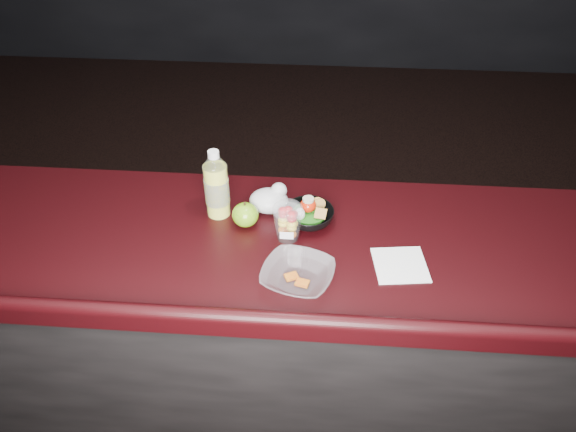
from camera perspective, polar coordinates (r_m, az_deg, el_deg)
The scene contains 9 objects.
room_shell at distance 1.15m, azimuth -1.43°, elevation 18.67°, with size 8.00×8.00×8.00m.
counter at distance 2.20m, azimuth -0.13°, elevation -12.48°, with size 4.06×0.71×1.02m.
lemonade_bottle at distance 1.89m, azimuth -7.25°, elevation 2.80°, with size 0.08×0.08×0.25m.
fruit_cup at distance 1.79m, azimuth -0.02°, elevation -0.43°, with size 0.10×0.10×0.14m.
green_apple at distance 1.87m, azimuth -4.35°, elevation 0.13°, with size 0.09×0.09×0.09m.
plastic_bag at distance 1.93m, azimuth -1.82°, elevation 1.70°, with size 0.14×0.11×0.10m.
snack_bowl at distance 1.88m, azimuth 2.11°, elevation 0.11°, with size 0.18×0.18×0.09m.
takeout_bowl at distance 1.67m, azimuth 0.99°, elevation -6.09°, with size 0.26×0.26×0.05m.
paper_napkin at distance 1.77m, azimuth 11.33°, elevation -4.90°, with size 0.16×0.16×0.00m, color white.
Camera 1 is at (0.11, -1.07, 2.22)m, focal length 35.00 mm.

